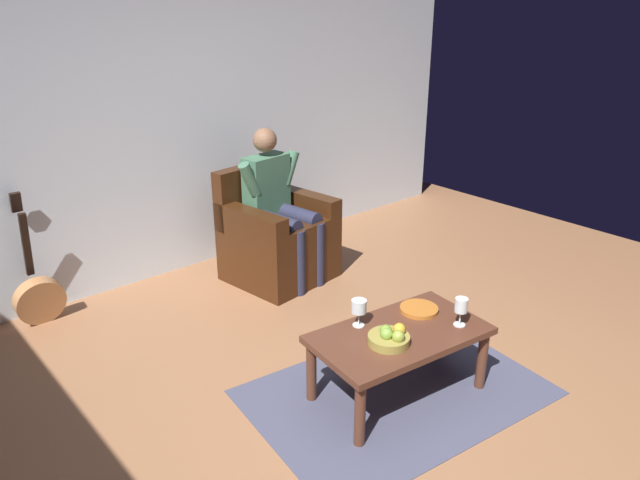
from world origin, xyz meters
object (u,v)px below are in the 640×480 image
object	(u,v)px
armchair	(276,238)
guitar	(39,295)
person_seated	(279,201)
wine_glass_near	(461,307)
wine_glass_far	(359,308)
decorative_dish	(419,309)
fruit_bowl	(390,337)
coffee_table	(399,341)

from	to	relation	value
armchair	guitar	size ratio (longest dim) A/B	0.96
armchair	guitar	xyz separation A→B (m)	(1.76, -0.50, -0.13)
person_seated	wine_glass_near	bearing A→B (deg)	79.01
guitar	wine_glass_far	distance (m)	2.40
person_seated	wine_glass_near	xyz separation A→B (m)	(0.13, 1.90, -0.13)
armchair	decorative_dish	bearing A→B (deg)	77.05
fruit_bowl	coffee_table	bearing A→B (deg)	-160.93
wine_glass_far	fruit_bowl	bearing A→B (deg)	88.53
guitar	person_seated	bearing A→B (deg)	162.86
guitar	armchair	bearing A→B (deg)	164.03
person_seated	wine_glass_far	world-z (taller)	person_seated
decorative_dish	coffee_table	bearing A→B (deg)	18.49
coffee_table	wine_glass_near	world-z (taller)	wine_glass_near
coffee_table	fruit_bowl	xyz separation A→B (m)	(0.14, 0.05, 0.10)
coffee_table	wine_glass_far	xyz separation A→B (m)	(0.13, -0.21, 0.18)
coffee_table	wine_glass_far	distance (m)	0.30
person_seated	fruit_bowl	distance (m)	1.87
armchair	person_seated	size ratio (longest dim) A/B	0.74
person_seated	coffee_table	distance (m)	1.80
guitar	decorative_dish	distance (m)	2.70
armchair	guitar	bearing A→B (deg)	-23.14
armchair	coffee_table	distance (m)	1.81
guitar	decorative_dish	world-z (taller)	guitar
fruit_bowl	person_seated	bearing A→B (deg)	-108.26
fruit_bowl	wine_glass_far	bearing A→B (deg)	-91.47
wine_glass_far	fruit_bowl	world-z (taller)	wine_glass_far
wine_glass_far	wine_glass_near	bearing A→B (deg)	139.61
person_seated	guitar	xyz separation A→B (m)	(1.76, -0.54, -0.46)
armchair	fruit_bowl	size ratio (longest dim) A/B	3.96
person_seated	wine_glass_near	world-z (taller)	person_seated
decorative_dish	wine_glass_far	bearing A→B (deg)	-16.04
guitar	wine_glass_far	xyz separation A→B (m)	(-1.19, 2.06, 0.32)
wine_glass_far	armchair	bearing A→B (deg)	-110.19
wine_glass_far	decorative_dish	distance (m)	0.43
coffee_table	guitar	distance (m)	2.62
guitar	fruit_bowl	world-z (taller)	guitar
person_seated	fruit_bowl	bearing A→B (deg)	64.57
armchair	wine_glass_near	xyz separation A→B (m)	(0.12, 1.94, 0.20)
person_seated	wine_glass_far	bearing A→B (deg)	61.97
wine_glass_near	guitar	bearing A→B (deg)	-56.16
guitar	fruit_bowl	bearing A→B (deg)	117.03
armchair	coffee_table	world-z (taller)	armchair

